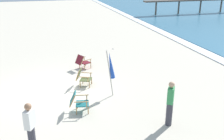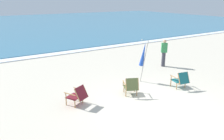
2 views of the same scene
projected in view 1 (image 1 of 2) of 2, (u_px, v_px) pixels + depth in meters
ground_plane at (53, 91)px, 11.76m from camera, size 80.00×80.00×0.00m
beach_chair_far_center at (83, 77)px, 12.14m from camera, size 0.80×0.85×0.82m
beach_chair_back_right at (83, 61)px, 14.28m from camera, size 0.85×0.92×0.79m
beach_chair_front_left at (78, 101)px, 9.87m from camera, size 0.70×0.82×0.80m
umbrella_furled_blue at (111, 66)px, 10.77m from camera, size 0.35×0.46×2.11m
person_near_chairs at (170, 103)px, 8.84m from camera, size 0.39×0.36×1.63m
person_by_waterline at (31, 128)px, 7.43m from camera, size 0.39×0.34×1.63m
pier_distant at (190, 1)px, 32.30m from camera, size 0.90×12.14×1.80m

